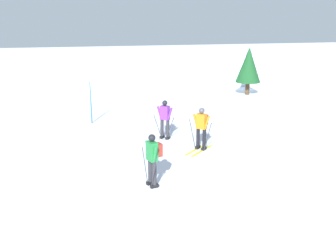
% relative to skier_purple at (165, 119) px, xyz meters
% --- Properties ---
extents(ground_plane, '(120.00, 120.00, 0.00)m').
position_rel_skier_purple_xyz_m(ground_plane, '(2.39, -5.66, -0.92)').
color(ground_plane, silver).
extents(far_snow_ridge, '(80.00, 6.50, 2.34)m').
position_rel_skier_purple_xyz_m(far_snow_ridge, '(2.39, 14.42, 0.25)').
color(far_snow_ridge, silver).
rests_on(far_snow_ridge, ground).
extents(skier_purple, '(1.34, 1.44, 1.71)m').
position_rel_skier_purple_xyz_m(skier_purple, '(0.00, 0.00, 0.00)').
color(skier_purple, silver).
rests_on(skier_purple, ground).
extents(skier_orange, '(1.43, 1.36, 1.71)m').
position_rel_skier_purple_xyz_m(skier_orange, '(1.11, -1.66, 0.04)').
color(skier_orange, gold).
rests_on(skier_orange, ground).
extents(skier_green, '(1.64, 0.97, 1.71)m').
position_rel_skier_purple_xyz_m(skier_green, '(-1.45, -4.67, 0.04)').
color(skier_green, silver).
rests_on(skier_green, ground).
extents(trail_marker_pole, '(0.05, 0.05, 2.06)m').
position_rel_skier_purple_xyz_m(trail_marker_pole, '(-2.96, 3.36, 0.12)').
color(trail_marker_pole, '#1E56AD').
rests_on(trail_marker_pole, ground).
extents(conifer_far_left, '(1.67, 1.67, 3.16)m').
position_rel_skier_purple_xyz_m(conifer_far_left, '(7.67, 8.38, 1.07)').
color(conifer_far_left, '#513823').
rests_on(conifer_far_left, ground).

